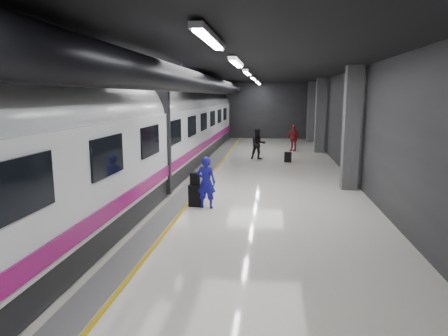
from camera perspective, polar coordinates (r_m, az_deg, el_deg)
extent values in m
plane|color=silver|center=(13.60, -0.45, -4.32)|extent=(40.00, 40.00, 0.00)
cube|color=black|center=(13.21, -0.48, 14.93)|extent=(10.00, 40.00, 0.02)
cube|color=#28282B|center=(33.12, 4.06, 8.16)|extent=(10.00, 0.02, 4.50)
cube|color=#28282B|center=(14.72, -20.23, 5.06)|extent=(0.02, 40.00, 4.50)
cube|color=#28282B|center=(13.51, 21.13, 4.60)|extent=(0.02, 40.00, 4.50)
cube|color=slate|center=(13.83, -6.02, -4.10)|extent=(0.65, 39.80, 0.01)
cube|color=gold|center=(13.75, -4.39, -4.16)|extent=(0.10, 39.80, 0.01)
cylinder|color=black|center=(13.41, -6.13, 12.45)|extent=(0.80, 38.00, 0.80)
cube|color=silver|center=(7.21, -2.02, 18.10)|extent=(0.22, 2.60, 0.10)
cube|color=silver|center=(12.15, 1.79, 14.87)|extent=(0.22, 2.60, 0.10)
cube|color=silver|center=(17.12, 3.35, 13.50)|extent=(0.22, 2.60, 0.10)
cube|color=silver|center=(22.11, 4.21, 12.74)|extent=(0.22, 2.60, 0.10)
cube|color=silver|center=(27.10, 4.74, 12.26)|extent=(0.22, 2.60, 0.10)
cube|color=silver|center=(31.09, 5.05, 11.98)|extent=(0.22, 2.60, 0.10)
cube|color=#515154|center=(15.37, 17.70, 5.39)|extent=(0.55, 0.55, 4.50)
cube|color=#515154|center=(25.24, 13.55, 7.28)|extent=(0.55, 0.55, 4.50)
cube|color=#515154|center=(31.21, 12.32, 7.83)|extent=(0.55, 0.55, 4.50)
cube|color=black|center=(14.30, -13.50, -2.44)|extent=(2.80, 38.00, 0.60)
cube|color=white|center=(14.06, -13.73, 3.13)|extent=(2.90, 38.00, 2.20)
cylinder|color=white|center=(13.98, -13.90, 7.00)|extent=(2.80, 38.00, 2.80)
cube|color=#990D65|center=(13.74, -7.84, -0.21)|extent=(0.04, 38.00, 0.35)
cube|color=black|center=(14.04, -13.77, 4.14)|extent=(3.05, 0.25, 3.80)
cube|color=black|center=(6.27, -27.03, -2.51)|extent=(0.05, 1.60, 0.85)
cube|color=black|center=(8.87, -16.26, 1.63)|extent=(0.05, 1.60, 0.85)
cube|color=black|center=(11.66, -10.49, 3.83)|extent=(0.05, 1.60, 0.85)
cube|color=black|center=(14.54, -6.95, 5.15)|extent=(0.05, 1.60, 0.85)
cube|color=black|center=(17.45, -4.59, 6.03)|extent=(0.05, 1.60, 0.85)
cube|color=black|center=(20.40, -2.90, 6.64)|extent=(0.05, 1.60, 0.85)
cube|color=black|center=(23.35, -1.63, 7.10)|extent=(0.05, 1.60, 0.85)
cube|color=black|center=(26.32, -0.65, 7.45)|extent=(0.05, 1.60, 0.85)
cube|color=black|center=(29.29, 0.14, 7.73)|extent=(0.05, 1.60, 0.85)
imported|color=#1F19BB|center=(12.25, -2.56, -2.06)|extent=(0.63, 0.45, 1.62)
cube|color=black|center=(12.57, -4.05, -3.94)|extent=(0.44, 0.30, 0.69)
cube|color=black|center=(12.45, -4.18, -1.58)|extent=(0.31, 0.22, 0.37)
imported|color=black|center=(21.90, 4.88, 3.45)|extent=(0.97, 0.84, 1.70)
imported|color=maroon|center=(25.62, 9.88, 4.23)|extent=(1.03, 0.79, 1.63)
cube|color=black|center=(21.24, 9.10, 1.56)|extent=(0.37, 0.24, 0.54)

